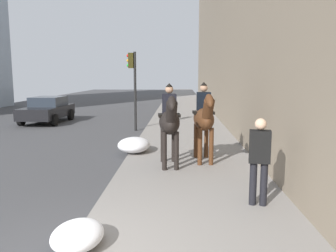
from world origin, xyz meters
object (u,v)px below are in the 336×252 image
(mounted_horse_far, at_px, (204,118))
(traffic_light_near_curb, at_px, (133,78))
(mounted_horse_near, at_px, (170,121))
(pedestrian_greeting, at_px, (259,156))
(car_near_lane, at_px, (48,109))

(mounted_horse_far, height_order, traffic_light_near_curb, traffic_light_near_curb)
(mounted_horse_near, relative_size, traffic_light_near_curb, 0.62)
(pedestrian_greeting, bearing_deg, car_near_lane, 46.45)
(mounted_horse_near, relative_size, mounted_horse_far, 0.99)
(mounted_horse_near, xyz_separation_m, car_near_lane, (9.61, 7.09, -0.65))
(pedestrian_greeting, xyz_separation_m, car_near_lane, (12.43, 8.89, -0.35))
(pedestrian_greeting, xyz_separation_m, traffic_light_near_curb, (9.72, 3.71, 1.39))
(pedestrian_greeting, bearing_deg, mounted_horse_near, 43.40)
(mounted_horse_near, bearing_deg, pedestrian_greeting, 27.05)
(mounted_horse_near, height_order, pedestrian_greeting, mounted_horse_near)
(mounted_horse_near, height_order, car_near_lane, mounted_horse_near)
(mounted_horse_far, relative_size, car_near_lane, 0.56)
(mounted_horse_far, bearing_deg, mounted_horse_near, -64.66)
(mounted_horse_far, xyz_separation_m, traffic_light_near_curb, (6.33, 2.88, 1.08))
(car_near_lane, bearing_deg, mounted_horse_near, 37.77)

